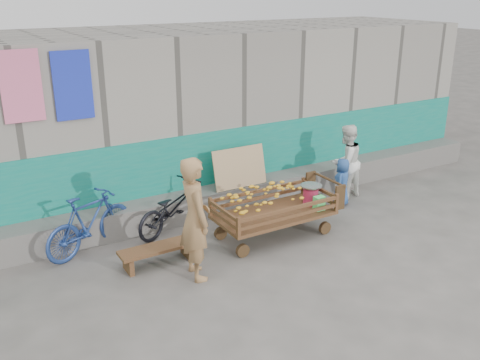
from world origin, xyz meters
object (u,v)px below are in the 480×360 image
bench (158,251)px  woman (346,162)px  bicycle_dark (173,208)px  banana_cart (272,203)px  vendor_man (195,219)px  child (342,182)px  bicycle_blue (90,223)px

bench → woman: size_ratio=0.80×
bench → bicycle_dark: 1.14m
bench → woman: woman is taller
banana_cart → bench: size_ratio=1.81×
bicycle_dark → bench: bearing=122.5°
vendor_man → child: bearing=-67.9°
banana_cart → child: (1.83, 0.47, -0.15)m
banana_cart → woman: (2.13, 0.74, 0.11)m
bench → bicycle_blue: (-0.70, 0.89, 0.26)m
child → vendor_man: bearing=-18.4°
banana_cart → bicycle_dark: bearing=140.6°
woman → child: (-0.30, -0.26, -0.26)m
woman → bicycle_dark: woman is taller
banana_cart → vendor_man: vendor_man is taller
vendor_man → child: vendor_man is taller
woman → bench: bearing=0.7°
banana_cart → bicycle_dark: (-1.24, 1.02, -0.19)m
banana_cart → bench: (-1.88, 0.09, -0.38)m
vendor_man → woman: bearing=-65.3°
vendor_man → bicycle_dark: bearing=-5.3°
bench → child: bearing=5.9°
banana_cart → bicycle_blue: size_ratio=1.31×
bicycle_dark → bicycle_blue: (-1.35, -0.04, 0.07)m
child → bicycle_dark: size_ratio=0.58×
bicycle_dark → woman: bearing=-117.4°
bicycle_blue → vendor_man: bearing=-167.2°
banana_cart → bench: bearing=177.2°
child → bicycle_blue: (-4.41, 0.51, 0.03)m
bench → bicycle_dark: bearing=55.2°
bench → woman: (4.01, 0.64, 0.49)m
vendor_man → woman: vendor_man is taller
bench → vendor_man: (0.33, -0.56, 0.65)m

